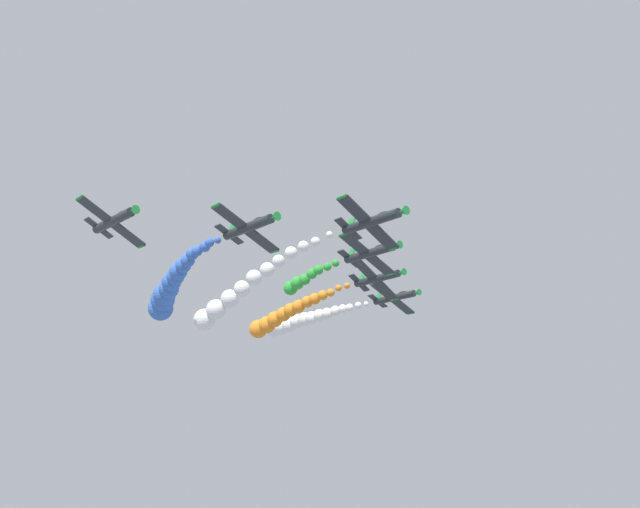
% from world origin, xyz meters
% --- Properties ---
extents(airplane_lead, '(8.42, 10.35, 5.15)m').
position_xyz_m(airplane_lead, '(4.97, 15.52, 83.96)').
color(airplane_lead, '#23282D').
extents(smoke_trail_lead, '(4.64, 25.82, 9.40)m').
position_xyz_m(smoke_trail_lead, '(6.71, -10.03, 79.10)').
color(smoke_trail_lead, white).
extents(airplane_left_inner, '(8.74, 10.35, 4.53)m').
position_xyz_m(airplane_left_inner, '(-4.88, 4.49, 84.06)').
color(airplane_left_inner, '#23282D').
extents(smoke_trail_left_inner, '(2.59, 12.99, 3.09)m').
position_xyz_m(smoke_trail_left_inner, '(-5.44, -10.69, 83.04)').
color(smoke_trail_left_inner, green).
extents(airplane_right_inner, '(8.79, 10.35, 4.43)m').
position_xyz_m(airplane_right_inner, '(15.39, 6.02, 83.53)').
color(airplane_right_inner, '#23282D').
extents(smoke_trail_right_inner, '(6.71, 23.68, 7.15)m').
position_xyz_m(smoke_trail_right_inner, '(12.56, -17.33, 80.38)').
color(smoke_trail_right_inner, blue).
extents(airplane_left_outer, '(8.26, 10.35, 5.43)m').
position_xyz_m(airplane_left_outer, '(-15.28, -5.24, 83.82)').
color(airplane_left_outer, '#23282D').
extents(smoke_trail_left_outer, '(4.49, 22.18, 6.48)m').
position_xyz_m(smoke_trail_left_outer, '(-13.77, -27.37, 80.90)').
color(smoke_trail_left_outer, orange).
extents(airplane_right_outer, '(8.61, 10.35, 4.81)m').
position_xyz_m(airplane_right_outer, '(27.03, -4.65, 84.58)').
color(airplane_right_outer, '#23282D').
extents(airplane_trailing, '(8.80, 10.35, 4.40)m').
position_xyz_m(airplane_trailing, '(-26.73, -13.40, 83.66)').
color(airplane_trailing, '#23282D').
extents(smoke_trail_trailing, '(4.84, 25.22, 3.91)m').
position_xyz_m(smoke_trail_trailing, '(-25.15, -37.69, 82.63)').
color(smoke_trail_trailing, white).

